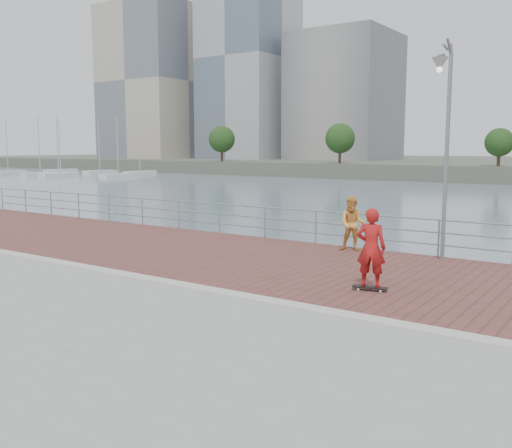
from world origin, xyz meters
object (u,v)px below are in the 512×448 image
Objects in this scene: guardrail at (344,226)px; street_lamp at (444,113)px; skateboarder at (371,248)px; bystander at (353,224)px.

guardrail is 4.89m from street_lamp.
guardrail is 5.83m from skateboarder.
street_lamp is at bearing -15.47° from guardrail.
skateboarder is 5.00m from bystander.
street_lamp reaches higher than guardrail.
guardrail is 21.87× the size of skateboarder.
bystander is (-2.75, 0.32, -3.27)m from street_lamp.
bystander is (-2.49, 4.33, -0.13)m from skateboarder.
skateboarder is (3.08, -4.94, 0.31)m from guardrail.
skateboarder is at bearing -93.84° from street_lamp.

